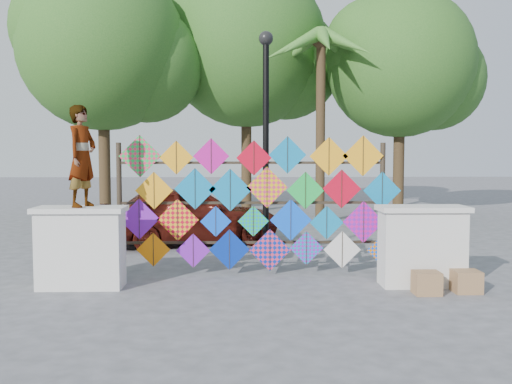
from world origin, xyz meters
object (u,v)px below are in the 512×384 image
vendor_woman (82,156)px  lamppost (266,123)px  kite_rack (257,204)px  sedan (189,214)px

vendor_woman → lamppost: bearing=-32.6°
kite_rack → sedan: bearing=114.0°
kite_rack → vendor_woman: size_ratio=3.13×
kite_rack → lamppost: lamppost is taller
lamppost → sedan: bearing=129.7°
sedan → lamppost: size_ratio=0.91×
kite_rack → lamppost: size_ratio=1.11×
kite_rack → vendor_woman: bearing=-161.3°
vendor_woman → lamppost: 3.73m
kite_rack → vendor_woman: (-2.74, -0.93, 0.84)m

